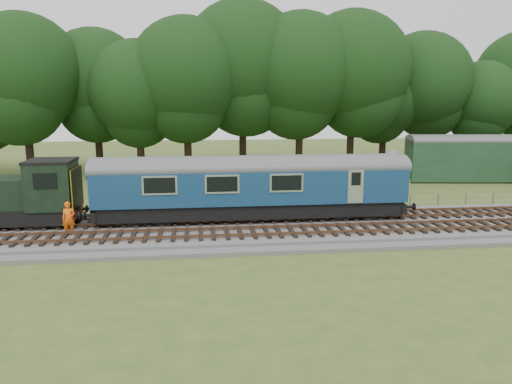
{
  "coord_description": "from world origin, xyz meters",
  "views": [
    {
      "loc": [
        -4.24,
        -27.1,
        7.55
      ],
      "look_at": [
        -0.9,
        1.4,
        2.0
      ],
      "focal_mm": 35.0,
      "sensor_mm": 36.0,
      "label": 1
    }
  ],
  "objects": [
    {
      "name": "ballast",
      "position": [
        0.0,
        0.0,
        0.17
      ],
      "size": [
        70.0,
        7.0,
        0.35
      ],
      "primitive_type": "cube",
      "color": "#4C4C4F",
      "rests_on": "ground"
    },
    {
      "name": "worker",
      "position": [
        -11.01,
        -0.87,
        1.25
      ],
      "size": [
        0.73,
        0.56,
        1.79
      ],
      "primitive_type": "imported",
      "rotation": [
        0.0,
        0.0,
        0.22
      ],
      "color": "#FF640D",
      "rests_on": "ballast"
    },
    {
      "name": "parked_coach",
      "position": [
        22.37,
        14.3,
        2.29
      ],
      "size": [
        16.19,
        4.7,
        4.08
      ],
      "rotation": [
        0.0,
        0.0,
        -0.12
      ],
      "color": "#18351B",
      "rests_on": "ground"
    },
    {
      "name": "shunter_loco",
      "position": [
        -15.06,
        1.4,
        1.97
      ],
      "size": [
        8.91,
        2.6,
        3.38
      ],
      "color": "black",
      "rests_on": "ground"
    },
    {
      "name": "fence",
      "position": [
        0.0,
        4.5,
        0.0
      ],
      "size": [
        64.0,
        0.12,
        1.0
      ],
      "primitive_type": null,
      "color": "#6B6054",
      "rests_on": "ground"
    },
    {
      "name": "tree_line",
      "position": [
        0.0,
        22.0,
        0.0
      ],
      "size": [
        70.0,
        8.0,
        18.0
      ],
      "primitive_type": null,
      "color": "black",
      "rests_on": "ground"
    },
    {
      "name": "dmu_railcar",
      "position": [
        -1.13,
        1.4,
        2.61
      ],
      "size": [
        18.05,
        2.86,
        3.88
      ],
      "color": "black",
      "rests_on": "ground"
    },
    {
      "name": "track_south",
      "position": [
        0.0,
        -1.6,
        0.42
      ],
      "size": [
        67.2,
        2.4,
        0.21
      ],
      "color": "black",
      "rests_on": "ballast"
    },
    {
      "name": "ground",
      "position": [
        0.0,
        0.0,
        0.0
      ],
      "size": [
        120.0,
        120.0,
        0.0
      ],
      "primitive_type": "plane",
      "color": "#375920",
      "rests_on": "ground"
    },
    {
      "name": "track_north",
      "position": [
        0.0,
        1.4,
        0.42
      ],
      "size": [
        67.2,
        2.4,
        0.21
      ],
      "color": "black",
      "rests_on": "ballast"
    },
    {
      "name": "shed",
      "position": [
        19.37,
        15.68,
        1.31
      ],
      "size": [
        3.54,
        3.54,
        2.58
      ],
      "rotation": [
        0.0,
        0.0,
        0.13
      ],
      "color": "#18351B",
      "rests_on": "ground"
    }
  ]
}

